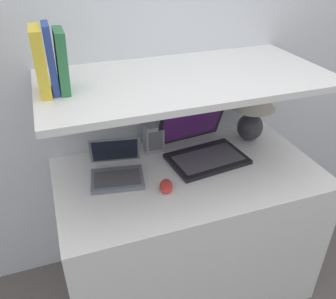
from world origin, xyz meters
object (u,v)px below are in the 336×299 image
book_yellow (40,62)px  book_blue (51,59)px  book_green (62,61)px  laptop_small (117,170)px  computer_mouse (166,186)px  table_lamp (253,106)px  laptop_large (202,146)px  router_box (154,138)px

book_yellow → book_blue: (0.04, 0.00, 0.01)m
book_blue → book_green: 0.04m
laptop_small → computer_mouse: laptop_small is taller
table_lamp → book_yellow: 1.09m
computer_mouse → book_blue: book_blue is taller
laptop_large → book_blue: bearing=-175.9°
router_box → book_yellow: bearing=-159.6°
computer_mouse → book_yellow: bearing=159.5°
book_yellow → book_green: bearing=0.0°
laptop_large → computer_mouse: bearing=-141.9°
table_lamp → laptop_small: (-0.77, -0.11, -0.16)m
table_lamp → computer_mouse: size_ratio=2.78×
laptop_large → table_lamp: bearing=12.2°
book_blue → book_green: size_ratio=1.10×
book_blue → book_yellow: bearing=180.0°
computer_mouse → book_green: size_ratio=0.49×
book_blue → table_lamp: bearing=6.8°
table_lamp → book_yellow: book_yellow is taller
laptop_large → router_box: laptop_large is taller
router_box → book_yellow: book_yellow is taller
router_box → book_green: (-0.40, -0.18, 0.50)m
laptop_small → table_lamp: bearing=8.0°
laptop_large → book_yellow: size_ratio=1.68×
laptop_small → computer_mouse: bearing=-42.2°
laptop_large → computer_mouse: 0.34m
book_yellow → book_blue: 0.04m
book_green → laptop_small: bearing=2.6°
book_yellow → computer_mouse: bearing=-20.5°
table_lamp → laptop_large: bearing=-167.8°
computer_mouse → book_green: bearing=155.6°
laptop_large → laptop_small: laptop_large is taller
laptop_large → router_box: size_ratio=2.75×
laptop_large → book_yellow: bearing=-176.1°
router_box → laptop_small: bearing=-144.1°
table_lamp → book_blue: bearing=-173.2°
book_blue → router_box: bearing=21.9°
router_box → book_blue: bearing=-158.1°
computer_mouse → book_yellow: book_yellow is taller
book_yellow → book_green: (0.07, 0.00, -0.01)m
laptop_large → book_green: size_ratio=1.77×
laptop_small → book_green: book_green is taller
computer_mouse → book_blue: bearing=157.7°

